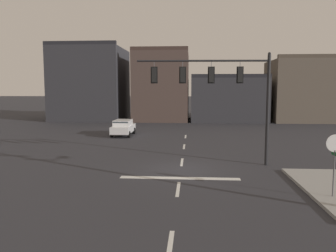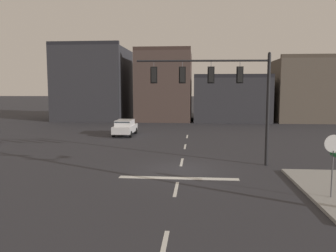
% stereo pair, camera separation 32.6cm
% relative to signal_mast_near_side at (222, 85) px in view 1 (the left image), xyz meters
% --- Properties ---
extents(ground_plane, '(400.00, 400.00, 0.00)m').
position_rel_signal_mast_near_side_xyz_m(ground_plane, '(-2.48, -1.44, -4.97)').
color(ground_plane, '#2B2B30').
extents(stop_bar_paint, '(6.40, 0.50, 0.01)m').
position_rel_signal_mast_near_side_xyz_m(stop_bar_paint, '(-2.48, -3.44, -4.97)').
color(stop_bar_paint, silver).
rests_on(stop_bar_paint, ground).
extents(lane_centreline, '(0.16, 26.40, 0.01)m').
position_rel_signal_mast_near_side_xyz_m(lane_centreline, '(-2.48, 0.56, -4.97)').
color(lane_centreline, silver).
rests_on(lane_centreline, ground).
extents(signal_mast_near_side, '(8.13, 0.58, 6.95)m').
position_rel_signal_mast_near_side_xyz_m(signal_mast_near_side, '(0.00, 0.00, 0.00)').
color(signal_mast_near_side, black).
rests_on(signal_mast_near_side, ground).
extents(stop_sign, '(0.76, 0.64, 2.83)m').
position_rel_signal_mast_near_side_xyz_m(stop_sign, '(4.21, -6.52, -2.83)').
color(stop_sign, '#56565B').
rests_on(stop_sign, ground).
extents(car_lot_nearside, '(1.93, 4.47, 1.61)m').
position_rel_signal_mast_near_side_xyz_m(car_lot_nearside, '(-8.83, 12.83, -4.12)').
color(car_lot_nearside, silver).
rests_on(car_lot_nearside, ground).
extents(building_row, '(42.05, 10.73, 11.39)m').
position_rel_signal_mast_near_side_xyz_m(building_row, '(-3.36, 30.85, -0.34)').
color(building_row, '#2D2D33').
rests_on(building_row, ground).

